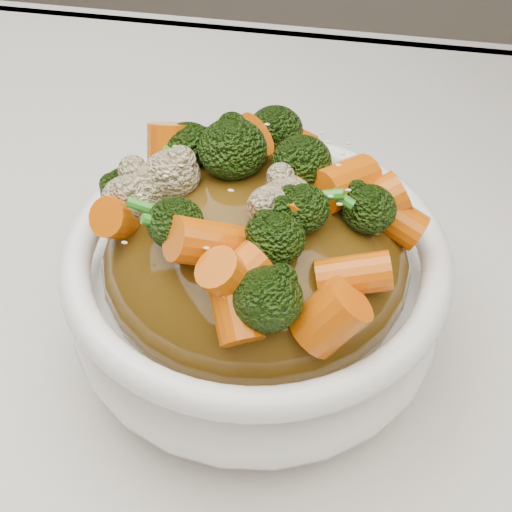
# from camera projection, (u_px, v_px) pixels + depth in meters

# --- Properties ---
(tablecloth) EXTENTS (1.20, 0.80, 0.04)m
(tablecloth) POSITION_uv_depth(u_px,v_px,m) (163.00, 379.00, 0.48)
(tablecloth) COLOR silver
(tablecloth) RESTS_ON dining_table
(bowl) EXTENTS (0.23, 0.23, 0.08)m
(bowl) POSITION_uv_depth(u_px,v_px,m) (256.00, 295.00, 0.45)
(bowl) COLOR white
(bowl) RESTS_ON tablecloth
(sauce_base) EXTENTS (0.18, 0.18, 0.09)m
(sauce_base) POSITION_uv_depth(u_px,v_px,m) (256.00, 260.00, 0.43)
(sauce_base) COLOR #4C330D
(sauce_base) RESTS_ON bowl
(carrots) EXTENTS (0.18, 0.18, 0.05)m
(carrots) POSITION_uv_depth(u_px,v_px,m) (256.00, 173.00, 0.38)
(carrots) COLOR #D55C06
(carrots) RESTS_ON sauce_base
(broccoli) EXTENTS (0.18, 0.18, 0.04)m
(broccoli) POSITION_uv_depth(u_px,v_px,m) (256.00, 174.00, 0.38)
(broccoli) COLOR black
(broccoli) RESTS_ON sauce_base
(cauliflower) EXTENTS (0.18, 0.18, 0.03)m
(cauliflower) POSITION_uv_depth(u_px,v_px,m) (256.00, 177.00, 0.39)
(cauliflower) COLOR #C7B588
(cauliflower) RESTS_ON sauce_base
(scallions) EXTENTS (0.14, 0.14, 0.02)m
(scallions) POSITION_uv_depth(u_px,v_px,m) (256.00, 171.00, 0.38)
(scallions) COLOR #2A871F
(scallions) RESTS_ON sauce_base
(sesame_seeds) EXTENTS (0.17, 0.17, 0.01)m
(sesame_seeds) POSITION_uv_depth(u_px,v_px,m) (256.00, 171.00, 0.38)
(sesame_seeds) COLOR beige
(sesame_seeds) RESTS_ON sauce_base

